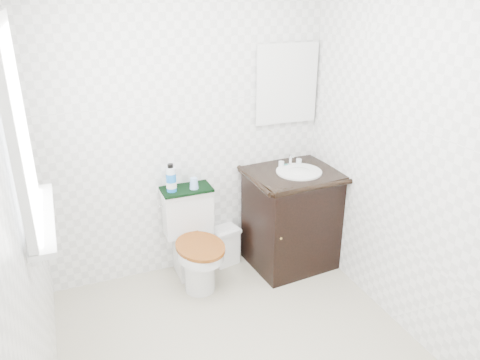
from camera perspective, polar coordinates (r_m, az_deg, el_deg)
floor at (r=3.12m, az=0.93°, el=-21.11°), size 2.40×2.40×0.00m
wall_back at (r=3.53m, az=-6.60°, el=6.70°), size 2.40×0.00×2.40m
wall_front at (r=1.57m, az=19.21°, el=-16.52°), size 2.40×0.00×2.40m
wall_left at (r=2.30m, az=-25.16°, el=-4.43°), size 0.00×2.40×2.40m
wall_right at (r=3.03m, az=20.65°, el=2.66°), size 0.00×2.40×2.40m
window at (r=2.41m, az=-25.67°, el=5.71°), size 0.02×0.70×0.90m
mirror at (r=3.74m, az=5.69°, el=11.59°), size 0.50×0.02×0.60m
toilet at (r=3.66m, az=-5.75°, el=-7.69°), size 0.39×0.62×0.72m
vanity at (r=3.82m, az=6.33°, el=-4.39°), size 0.73×0.64×0.92m
trash_bin at (r=3.92m, az=-1.84°, el=-7.98°), size 0.25×0.22×0.32m
towel at (r=3.57m, az=-6.55°, el=-1.12°), size 0.38×0.22×0.02m
mouthwash_bottle at (r=3.49m, az=-8.40°, el=0.14°), size 0.08×0.08×0.22m
cup at (r=3.54m, az=-5.64°, el=-0.40°), size 0.07×0.07×0.09m
soap_bar at (r=3.76m, az=5.50°, el=1.84°), size 0.07×0.04×0.02m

